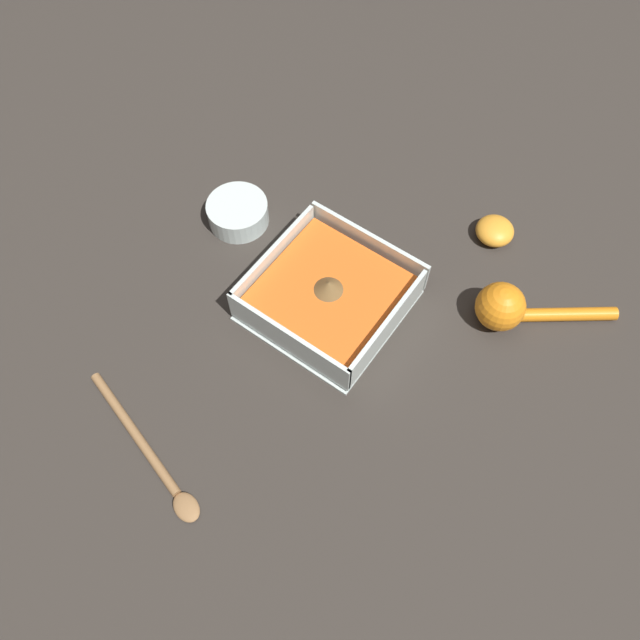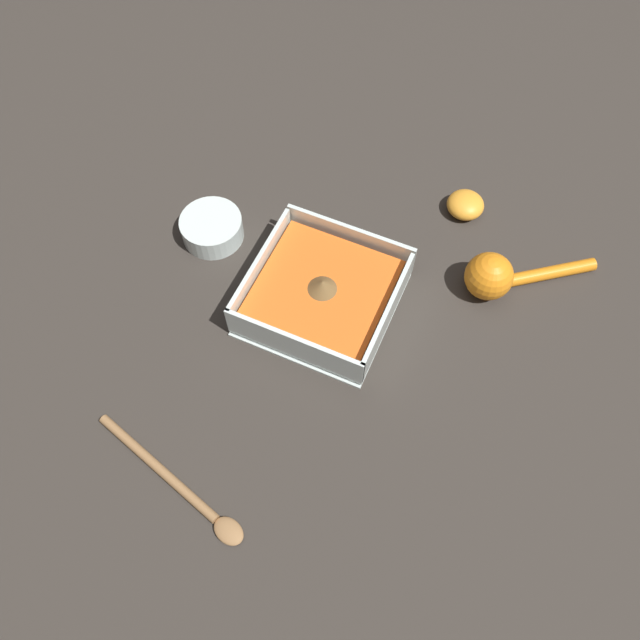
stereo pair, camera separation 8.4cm
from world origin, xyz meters
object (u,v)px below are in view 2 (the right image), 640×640
at_px(square_dish, 323,294).
at_px(lemon_half, 465,205).
at_px(spice_bowl, 212,229).
at_px(wooden_spoon, 177,484).
at_px(lemon_squeezer, 497,276).

bearing_deg(square_dish, lemon_half, -118.71).
xyz_separation_m(spice_bowl, lemon_half, (-0.33, -0.20, -0.00)).
relative_size(spice_bowl, lemon_half, 1.62).
bearing_deg(spice_bowl, lemon_half, -149.06).
bearing_deg(spice_bowl, wooden_spoon, 112.15).
relative_size(lemon_half, wooden_spoon, 0.24).
bearing_deg(square_dish, wooden_spoon, 79.53).
relative_size(square_dish, lemon_squeezer, 1.13).
relative_size(square_dish, lemon_half, 3.45).
distance_m(square_dish, lemon_half, 0.27).
distance_m(spice_bowl, lemon_half, 0.39).
bearing_deg(lemon_squeezer, spice_bowl, -25.63).
bearing_deg(lemon_half, spice_bowl, 30.94).
relative_size(square_dish, spice_bowl, 2.13).
xyz_separation_m(square_dish, lemon_half, (-0.13, -0.24, -0.01)).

